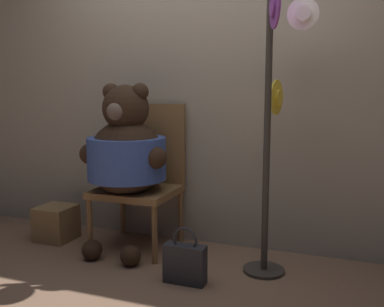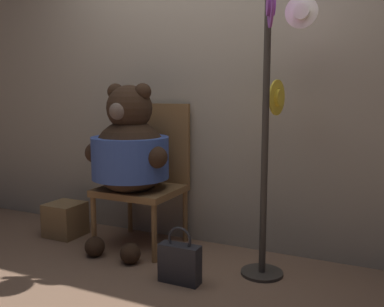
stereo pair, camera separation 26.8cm
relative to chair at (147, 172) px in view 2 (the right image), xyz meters
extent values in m
plane|color=brown|center=(0.44, -0.49, -0.57)|extent=(14.00, 14.00, 0.00)
cube|color=gray|center=(0.44, 0.25, 0.72)|extent=(8.00, 0.10, 2.59)
cylinder|color=brown|center=(-0.27, -0.35, -0.36)|extent=(0.04, 0.04, 0.42)
cylinder|color=brown|center=(0.27, -0.35, -0.36)|extent=(0.04, 0.04, 0.42)
cylinder|color=brown|center=(-0.27, 0.14, -0.36)|extent=(0.04, 0.04, 0.42)
cylinder|color=brown|center=(0.27, 0.14, -0.36)|extent=(0.04, 0.04, 0.42)
cube|color=brown|center=(0.00, -0.11, -0.12)|extent=(0.59, 0.55, 0.05)
cube|color=brown|center=(0.00, 0.15, 0.22)|extent=(0.59, 0.04, 0.64)
sphere|color=black|center=(-0.03, -0.19, 0.14)|extent=(0.57, 0.57, 0.57)
cylinder|color=#334C99|center=(-0.03, -0.19, 0.14)|extent=(0.58, 0.58, 0.31)
sphere|color=black|center=(-0.03, -0.19, 0.51)|extent=(0.34, 0.34, 0.34)
sphere|color=black|center=(-0.15, -0.19, 0.63)|extent=(0.13, 0.13, 0.13)
sphere|color=black|center=(0.09, -0.19, 0.63)|extent=(0.13, 0.13, 0.13)
sphere|color=brown|center=(-0.03, -0.33, 0.50)|extent=(0.13, 0.13, 0.13)
sphere|color=black|center=(-0.30, -0.26, 0.17)|extent=(0.16, 0.16, 0.16)
sphere|color=black|center=(0.24, -0.26, 0.17)|extent=(0.16, 0.16, 0.16)
sphere|color=black|center=(-0.19, -0.45, -0.50)|extent=(0.15, 0.15, 0.15)
sphere|color=black|center=(0.13, -0.45, -0.50)|extent=(0.15, 0.15, 0.15)
cylinder|color=#332D28|center=(1.01, -0.22, -0.56)|extent=(0.28, 0.28, 0.02)
cylinder|color=#332D28|center=(1.01, -0.22, 0.34)|extent=(0.04, 0.04, 1.82)
cylinder|color=yellow|center=(1.04, -0.05, 0.59)|extent=(0.05, 0.23, 0.23)
cylinder|color=yellow|center=(1.04, -0.05, 0.59)|extent=(0.07, 0.12, 0.11)
cylinder|color=#7A388E|center=(1.07, -0.34, 1.13)|extent=(0.11, 0.25, 0.26)
cylinder|color=#7A388E|center=(1.07, -0.34, 1.13)|extent=(0.09, 0.13, 0.13)
cylinder|color=silver|center=(1.21, -0.20, 1.10)|extent=(0.19, 0.03, 0.19)
cylinder|color=silver|center=(1.21, -0.20, 1.10)|extent=(0.10, 0.07, 0.09)
cube|color=#232328|center=(0.58, -0.57, -0.45)|extent=(0.27, 0.10, 0.25)
torus|color=#232328|center=(0.58, -0.57, -0.29)|extent=(0.16, 0.02, 0.16)
cube|color=brown|center=(-0.71, -0.18, -0.43)|extent=(0.28, 0.28, 0.28)
camera|label=1|loc=(1.52, -2.96, 0.63)|focal=40.00mm
camera|label=2|loc=(1.77, -2.86, 0.63)|focal=40.00mm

